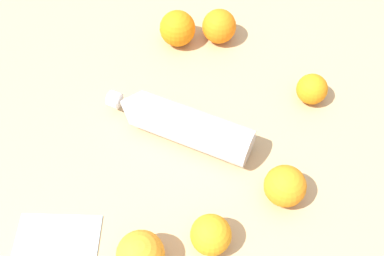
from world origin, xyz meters
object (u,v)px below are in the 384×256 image
water_bottle (181,124)px  folded_napkin (55,248)px  orange_1 (285,186)px  orange_0 (140,255)px  orange_5 (178,28)px  orange_2 (219,26)px  orange_3 (211,235)px  orange_4 (312,89)px

water_bottle → folded_napkin: 0.32m
water_bottle → orange_1: size_ratio=4.01×
folded_napkin → water_bottle: bearing=146.4°
orange_0 → orange_5: (-0.51, -0.03, 0.00)m
orange_2 → folded_napkin: size_ratio=0.53×
water_bottle → orange_3: water_bottle is taller
orange_3 → orange_2: bearing=-174.8°
orange_0 → orange_2: 0.54m
orange_4 → folded_napkin: bearing=-47.3°
water_bottle → orange_2: 0.28m
water_bottle → orange_0: 0.26m
water_bottle → folded_napkin: water_bottle is taller
orange_0 → orange_3: 0.12m
orange_0 → orange_1: orange_0 is taller
folded_napkin → orange_1: bearing=112.9°
orange_0 → folded_napkin: (-0.00, -0.15, -0.04)m
water_bottle → orange_3: size_ratio=4.35×
water_bottle → folded_napkin: (0.26, -0.17, -0.03)m
orange_1 → orange_2: orange_2 is taller
orange_3 → orange_4: size_ratio=1.09×
orange_0 → folded_napkin: orange_0 is taller
orange_1 → orange_4: (-0.23, 0.05, -0.01)m
orange_3 → orange_4: bearing=154.2°
orange_2 → folded_napkin: orange_2 is taller
orange_3 → folded_napkin: size_ratio=0.48×
orange_1 → orange_5: size_ratio=0.94×
orange_3 → orange_5: (-0.46, -0.14, 0.01)m
orange_2 → orange_3: 0.49m
orange_4 → orange_1: bearing=-11.3°
orange_2 → folded_napkin: (0.54, -0.22, -0.04)m
orange_4 → folded_napkin: (0.39, -0.42, -0.03)m
water_bottle → orange_4: 0.28m
orange_3 → water_bottle: bearing=-157.9°
water_bottle → orange_2: orange_2 is taller
orange_1 → orange_0: bearing=-54.7°
orange_1 → orange_4: 0.24m
water_bottle → orange_4: (-0.13, 0.25, -0.00)m
orange_0 → orange_1: (-0.16, 0.23, -0.00)m
orange_4 → orange_5: size_ratio=0.79×
orange_4 → folded_napkin: 0.58m
orange_1 → orange_4: bearing=168.7°
orange_1 → folded_napkin: (0.16, -0.38, -0.03)m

